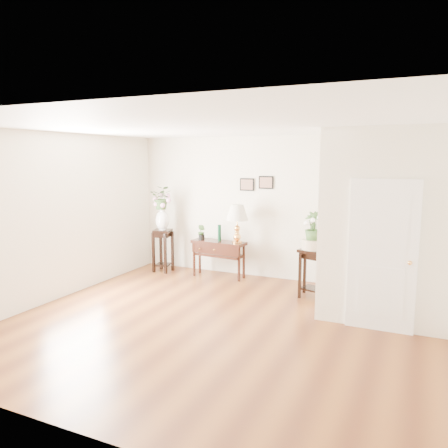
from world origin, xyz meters
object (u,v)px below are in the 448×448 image
Objects in this scene: plant_stand_b at (312,273)px; table_lamp at (237,225)px; console_table at (219,259)px; plant_stand_a at (163,251)px.

table_lamp is at bearing 163.51° from plant_stand_b.
plant_stand_a reaches higher than console_table.
table_lamp reaches higher than plant_stand_b.
plant_stand_b reaches higher than console_table.
table_lamp is 0.91× the size of plant_stand_b.
plant_stand_a is at bearing -171.13° from console_table.
plant_stand_a is at bearing 173.15° from plant_stand_b.
plant_stand_a is 3.27m from plant_stand_b.
console_table is at bearing 180.00° from table_lamp.
console_table is 0.82m from table_lamp.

